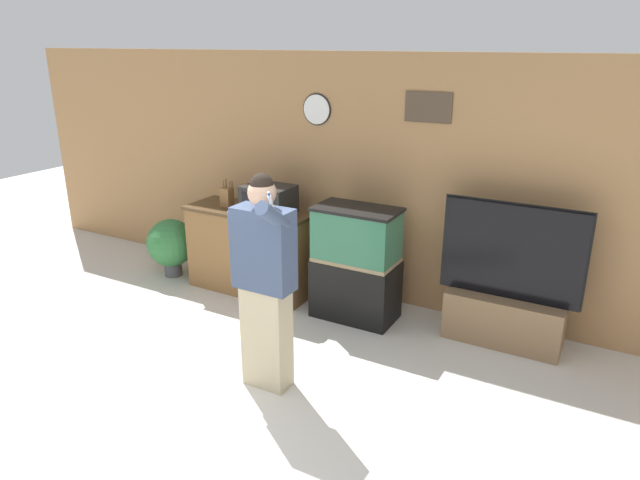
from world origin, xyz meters
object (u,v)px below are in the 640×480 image
Objects in this scene: potted_plant at (171,244)px; tv_on_stand at (505,303)px; counter_island at (251,250)px; person_standing at (264,280)px; microwave at (269,199)px; aquarium_on_stand at (356,264)px; knife_block at (227,197)px.

tv_on_stand is at bearing 4.49° from potted_plant.
potted_plant is at bearing -175.51° from tv_on_stand.
person_standing is at bearing -50.67° from counter_island.
microwave is at bearing 0.59° from counter_island.
counter_island is 2.07× the size of potted_plant.
counter_island is 2.84× the size of microwave.
microwave is (0.26, 0.00, 0.62)m from counter_island.
microwave reaches higher than potted_plant.
potted_plant is at bearing -177.64° from aquarium_on_stand.
counter_island is 0.68m from microwave.
potted_plant is (-2.30, 1.36, -0.53)m from person_standing.
counter_island is at bearing 3.47° from knife_block.
tv_on_stand reaches higher than counter_island.
person_standing is (1.51, -1.47, -0.13)m from knife_block.
tv_on_stand is 1.94× the size of potted_plant.
counter_island reaches higher than potted_plant.
microwave reaches higher than aquarium_on_stand.
knife_block is at bearing 135.62° from person_standing.
microwave is 1.78m from person_standing.
microwave is 2.60m from tv_on_stand.
potted_plant is at bearing -173.15° from counter_island.
knife_block is at bearing -176.44° from tv_on_stand.
microwave reaches higher than counter_island.
knife_block is at bearing 8.05° from potted_plant.
person_standing reaches higher than counter_island.
tv_on_stand is (1.44, 0.20, -0.19)m from aquarium_on_stand.
knife_block is (-0.28, -0.02, 0.58)m from counter_island.
knife_block is at bearing -176.53° from counter_island.
knife_block is at bearing -177.91° from microwave.
tv_on_stand is (3.05, 0.19, -0.67)m from knife_block.
person_standing reaches higher than microwave.
microwave is 0.55m from knife_block.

